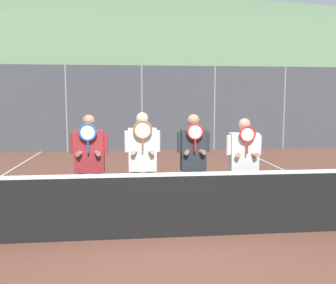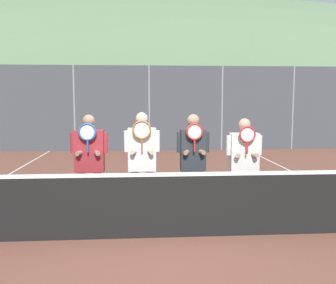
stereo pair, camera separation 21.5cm
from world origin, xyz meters
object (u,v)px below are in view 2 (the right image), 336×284
Objects in this scene: player_rightmost at (244,161)px; car_far_left at (30,123)px; player_center_left at (142,159)px; car_center at (236,123)px; car_right_of_center at (330,122)px; player_center_right at (193,159)px; player_leftmost at (89,160)px; car_left_of_center at (136,123)px.

player_rightmost is 14.18m from car_far_left.
player_center_left is 0.46× the size of car_center.
car_far_left reaches higher than car_right_of_center.
car_far_left is 14.91m from car_right_of_center.
player_leftmost is at bearing 179.13° from player_center_right.
car_left_of_center reaches higher than car_center.
player_leftmost is 13.43m from car_center.
player_leftmost reaches higher than car_center.
player_center_right is 0.43× the size of car_right_of_center.
car_right_of_center is (9.55, 12.11, -0.19)m from player_center_left.
player_center_left is 1.02× the size of player_center_right.
player_center_right is at bearing -107.58° from car_center.
car_left_of_center is at bearing 87.22° from player_leftmost.
player_center_right is 0.86m from player_rightmost.
player_rightmost is at bearing -122.78° from car_right_of_center.
car_right_of_center is (9.81, -0.50, 0.02)m from car_left_of_center.
player_center_right is 14.88m from car_right_of_center.
car_far_left is (-7.08, 12.29, -0.11)m from player_rightmost.
player_rightmost is at bearing -1.73° from player_center_left.
player_center_left is 0.44× the size of car_right_of_center.
car_right_of_center is at bearing -1.79° from car_center.
player_center_left is 15.42m from car_right_of_center.
player_center_right is at bearing 174.47° from player_rightmost.
car_right_of_center is at bearing -2.90° from car_left_of_center.
car_left_of_center is (-1.13, 12.58, -0.18)m from player_center_right.
car_far_left reaches higher than player_rightmost.
player_center_left is at bearing -88.80° from car_left_of_center.
player_center_right is 0.40× the size of car_left_of_center.
player_rightmost is at bearing -60.06° from car_far_left.
player_center_left is at bearing 178.27° from player_rightmost.
player_leftmost is 0.88m from player_center_left.
player_leftmost and player_center_right have the same top height.
player_center_right reaches higher than car_right_of_center.
car_left_of_center is at bearing 177.10° from car_right_of_center.
player_center_right is at bearing -62.98° from car_far_left.
player_rightmost is at bearing -81.11° from car_left_of_center.
player_center_right is at bearing 2.06° from player_center_left.
player_rightmost is 0.43× the size of car_center.
car_right_of_center is (10.42, 12.05, -0.17)m from player_leftmost.
player_center_right is 1.04× the size of player_rightmost.
player_center_left is 0.44× the size of car_far_left.
player_leftmost is 0.98× the size of player_center_left.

